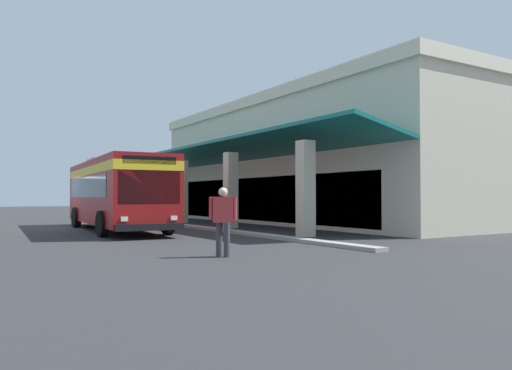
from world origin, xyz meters
name	(u,v)px	position (x,y,z in m)	size (l,w,h in m)	color
ground	(211,223)	(0.00, 8.00, 0.00)	(120.00, 120.00, 0.00)	#2D2D30
curb_strip	(178,225)	(1.65, 5.27, 0.06)	(28.76, 0.50, 0.12)	#9E998E
plaza_building	(323,163)	(1.65, 14.89, 3.64)	(24.27, 13.95, 7.28)	beige
transit_bus	(116,189)	(3.31, 1.54, 1.85)	(11.35, 3.29, 3.34)	maroon
pedestrian	(223,217)	(14.67, 1.07, 0.99)	(0.41, 0.62, 1.75)	#38383D
potted_palm	(156,207)	(-6.33, 6.94, 0.80)	(1.59, 1.54, 3.27)	brown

